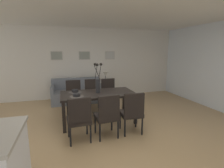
{
  "coord_description": "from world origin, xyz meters",
  "views": [
    {
      "loc": [
        -0.8,
        -3.24,
        1.76
      ],
      "look_at": [
        0.44,
        0.97,
        0.9
      ],
      "focal_mm": 27.23,
      "sensor_mm": 36.0,
      "label": 1
    }
  ],
  "objects_px": {
    "framed_picture_right": "(110,55)",
    "framed_picture_left": "(57,56)",
    "dining_chair_near_left": "(79,117)",
    "centerpiece_vase": "(98,82)",
    "dining_table": "(98,96)",
    "dining_chair_mid_left": "(132,111)",
    "dining_chair_far_right": "(92,93)",
    "side_table": "(106,92)",
    "bowl_near_right": "(75,91)",
    "framed_picture_center": "(84,55)",
    "table_lamp": "(105,75)",
    "sofa": "(77,94)",
    "dining_chair_mid_right": "(109,92)",
    "dining_chair_near_right": "(74,95)",
    "dining_chair_far_left": "(107,114)",
    "bowl_near_left": "(77,95)"
  },
  "relations": [
    {
      "from": "dining_chair_near_right",
      "to": "bowl_near_right",
      "type": "bearing_deg",
      "value": -89.93
    },
    {
      "from": "dining_chair_far_left",
      "to": "sofa",
      "type": "bearing_deg",
      "value": 97.7
    },
    {
      "from": "dining_chair_near_left",
      "to": "centerpiece_vase",
      "type": "height_order",
      "value": "centerpiece_vase"
    },
    {
      "from": "bowl_near_right",
      "to": "dining_chair_near_left",
      "type": "bearing_deg",
      "value": -90.86
    },
    {
      "from": "dining_chair_near_left",
      "to": "sofa",
      "type": "height_order",
      "value": "dining_chair_near_left"
    },
    {
      "from": "dining_chair_near_right",
      "to": "framed_picture_left",
      "type": "xyz_separation_m",
      "value": [
        -0.45,
        1.53,
        1.08
      ]
    },
    {
      "from": "dining_table",
      "to": "dining_chair_near_left",
      "type": "distance_m",
      "value": 1.07
    },
    {
      "from": "dining_chair_far_left",
      "to": "table_lamp",
      "type": "xyz_separation_m",
      "value": [
        0.68,
        2.81,
        0.38
      ]
    },
    {
      "from": "dining_chair_mid_right",
      "to": "table_lamp",
      "type": "relative_size",
      "value": 1.8
    },
    {
      "from": "sofa",
      "to": "side_table",
      "type": "relative_size",
      "value": 3.27
    },
    {
      "from": "bowl_near_right",
      "to": "framed_picture_center",
      "type": "bearing_deg",
      "value": 76.17
    },
    {
      "from": "dining_chair_mid_right",
      "to": "side_table",
      "type": "bearing_deg",
      "value": 81.61
    },
    {
      "from": "dining_chair_far_right",
      "to": "side_table",
      "type": "height_order",
      "value": "dining_chair_far_right"
    },
    {
      "from": "framed_picture_left",
      "to": "framed_picture_center",
      "type": "bearing_deg",
      "value": -0.0
    },
    {
      "from": "dining_table",
      "to": "bowl_near_right",
      "type": "bearing_deg",
      "value": 158.67
    },
    {
      "from": "framed_picture_right",
      "to": "framed_picture_left",
      "type": "bearing_deg",
      "value": -180.0
    },
    {
      "from": "bowl_near_right",
      "to": "framed_picture_right",
      "type": "bearing_deg",
      "value": 55.14
    },
    {
      "from": "dining_table",
      "to": "framed_picture_right",
      "type": "relative_size",
      "value": 4.9
    },
    {
      "from": "dining_table",
      "to": "sofa",
      "type": "xyz_separation_m",
      "value": [
        -0.37,
        1.9,
        -0.38
      ]
    },
    {
      "from": "dining_chair_mid_right",
      "to": "table_lamp",
      "type": "xyz_separation_m",
      "value": [
        0.16,
        1.07,
        0.38
      ]
    },
    {
      "from": "dining_table",
      "to": "table_lamp",
      "type": "distance_m",
      "value": 2.07
    },
    {
      "from": "dining_chair_mid_right",
      "to": "bowl_near_right",
      "type": "bearing_deg",
      "value": -148.44
    },
    {
      "from": "bowl_near_right",
      "to": "side_table",
      "type": "bearing_deg",
      "value": 54.73
    },
    {
      "from": "framed_picture_left",
      "to": "dining_chair_near_right",
      "type": "bearing_deg",
      "value": -73.72
    },
    {
      "from": "centerpiece_vase",
      "to": "framed_picture_right",
      "type": "distance_m",
      "value": 2.66
    },
    {
      "from": "dining_table",
      "to": "dining_chair_mid_left",
      "type": "distance_m",
      "value": 1.03
    },
    {
      "from": "bowl_near_left",
      "to": "sofa",
      "type": "distance_m",
      "value": 2.17
    },
    {
      "from": "framed_picture_left",
      "to": "framed_picture_right",
      "type": "distance_m",
      "value": 1.98
    },
    {
      "from": "bowl_near_left",
      "to": "dining_chair_far_right",
      "type": "bearing_deg",
      "value": 63.3
    },
    {
      "from": "dining_chair_far_right",
      "to": "dining_chair_mid_right",
      "type": "distance_m",
      "value": 0.51
    },
    {
      "from": "dining_chair_far_right",
      "to": "dining_chair_mid_left",
      "type": "xyz_separation_m",
      "value": [
        0.55,
        -1.74,
        0.0
      ]
    },
    {
      "from": "dining_chair_mid_left",
      "to": "dining_chair_mid_right",
      "type": "relative_size",
      "value": 1.0
    },
    {
      "from": "dining_chair_far_left",
      "to": "table_lamp",
      "type": "bearing_deg",
      "value": 76.49
    },
    {
      "from": "dining_chair_far_right",
      "to": "framed_picture_left",
      "type": "relative_size",
      "value": 2.27
    },
    {
      "from": "dining_chair_near_left",
      "to": "table_lamp",
      "type": "relative_size",
      "value": 1.8
    },
    {
      "from": "table_lamp",
      "to": "framed_picture_left",
      "type": "distance_m",
      "value": 1.87
    },
    {
      "from": "centerpiece_vase",
      "to": "side_table",
      "type": "bearing_deg",
      "value": 70.64
    },
    {
      "from": "bowl_near_right",
      "to": "side_table",
      "type": "relative_size",
      "value": 0.33
    },
    {
      "from": "dining_chair_far_left",
      "to": "sofa",
      "type": "height_order",
      "value": "dining_chair_far_left"
    },
    {
      "from": "dining_chair_near_left",
      "to": "table_lamp",
      "type": "distance_m",
      "value": 3.12
    },
    {
      "from": "bowl_near_right",
      "to": "framed_picture_center",
      "type": "distance_m",
      "value": 2.4
    },
    {
      "from": "dining_chair_near_right",
      "to": "dining_chair_mid_right",
      "type": "relative_size",
      "value": 1.0
    },
    {
      "from": "dining_chair_far_right",
      "to": "centerpiece_vase",
      "type": "relative_size",
      "value": 1.25
    },
    {
      "from": "dining_chair_near_right",
      "to": "side_table",
      "type": "bearing_deg",
      "value": 41.06
    },
    {
      "from": "dining_chair_mid_right",
      "to": "table_lamp",
      "type": "height_order",
      "value": "table_lamp"
    },
    {
      "from": "dining_chair_mid_left",
      "to": "table_lamp",
      "type": "height_order",
      "value": "table_lamp"
    },
    {
      "from": "sofa",
      "to": "framed_picture_right",
      "type": "height_order",
      "value": "framed_picture_right"
    },
    {
      "from": "dining_chair_near_right",
      "to": "sofa",
      "type": "distance_m",
      "value": 1.06
    },
    {
      "from": "dining_chair_mid_left",
      "to": "dining_chair_mid_right",
      "type": "height_order",
      "value": "same"
    },
    {
      "from": "dining_chair_near_left",
      "to": "dining_chair_mid_right",
      "type": "xyz_separation_m",
      "value": [
        1.08,
        1.76,
        0.0
      ]
    }
  ]
}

